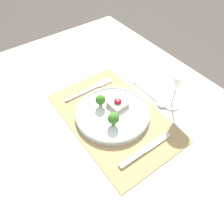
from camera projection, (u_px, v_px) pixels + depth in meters
The scene contains 8 objects.
ground_plane at pixel (113, 192), 1.37m from camera, with size 8.00×8.00×0.00m, color #4C4742.
dining_table at pixel (114, 132), 0.88m from camera, with size 1.35×0.92×0.74m.
placemat at pixel (114, 117), 0.81m from camera, with size 0.50×0.31×0.00m, color #9E895B.
dinner_plate at pixel (112, 113), 0.80m from camera, with size 0.27×0.27×0.07m.
fork at pixel (92, 88), 0.91m from camera, with size 0.02×0.21×0.01m.
knife at pixel (143, 152), 0.71m from camera, with size 0.02×0.21×0.01m.
spoon at pixel (156, 99), 0.87m from camera, with size 0.20×0.04×0.01m.
wine_glass_near at pixel (178, 83), 0.77m from camera, with size 0.08×0.08×0.16m.
Camera 1 is at (0.42, -0.31, 1.36)m, focal length 35.00 mm.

